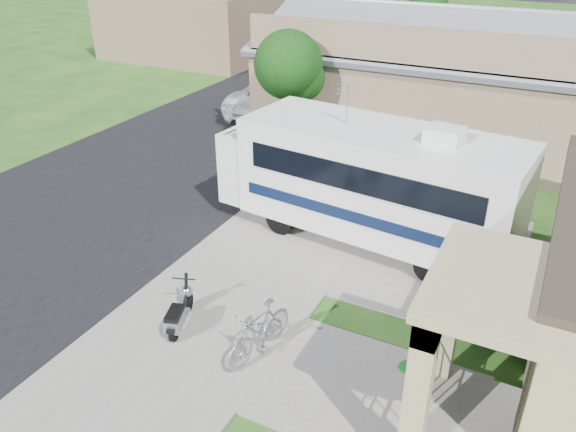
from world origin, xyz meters
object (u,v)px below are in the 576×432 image
at_px(scooter, 179,313).
at_px(van, 337,61).
at_px(garden_hose, 408,371).
at_px(shrub, 520,287).
at_px(pickup_truck, 285,94).
at_px(motorhome, 368,178).
at_px(bicycle, 260,333).

xyz_separation_m(scooter, van, (-5.31, 21.51, 0.49)).
xyz_separation_m(scooter, garden_hose, (4.77, 0.90, -0.35)).
relative_size(shrub, garden_hose, 6.05).
height_order(scooter, pickup_truck, pickup_truck).
bearing_deg(van, pickup_truck, -89.95).
bearing_deg(garden_hose, pickup_truck, 125.42).
bearing_deg(scooter, van, 84.50).
relative_size(shrub, scooter, 1.63).
xyz_separation_m(shrub, garden_hose, (-1.60, -2.23, -1.10)).
distance_m(shrub, garden_hose, 2.96).
bearing_deg(pickup_truck, garden_hose, 127.81).
distance_m(motorhome, pickup_truck, 11.42).
height_order(van, garden_hose, van).
relative_size(scooter, pickup_truck, 0.22).
height_order(scooter, garden_hose, scooter).
bearing_deg(scooter, pickup_truck, 89.35).
distance_m(motorhome, shrub, 4.93).
bearing_deg(motorhome, bicycle, -85.80).
height_order(shrub, bicycle, shrub).
bearing_deg(van, shrub, -60.73).
bearing_deg(van, motorhome, -68.08).
relative_size(scooter, garden_hose, 3.72).
relative_size(van, garden_hose, 16.74).
bearing_deg(bicycle, pickup_truck, 125.89).
bearing_deg(van, bicycle, -74.48).
xyz_separation_m(shrub, bicycle, (-4.44, -3.05, -0.62)).
relative_size(motorhome, pickup_truck, 1.30).
relative_size(shrub, van, 0.36).
xyz_separation_m(scooter, bicycle, (1.93, 0.08, 0.13)).
height_order(motorhome, pickup_truck, motorhome).
height_order(motorhome, garden_hose, motorhome).
bearing_deg(garden_hose, bicycle, -163.87).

